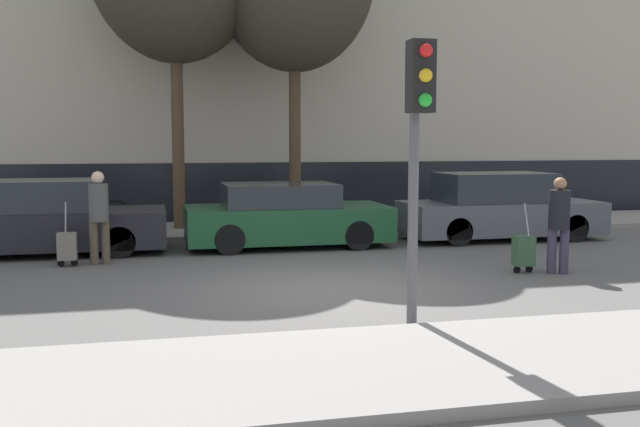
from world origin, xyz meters
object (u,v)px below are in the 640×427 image
at_px(parked_car_2, 499,209).
at_px(traffic_light, 418,125).
at_px(pedestrian_left, 99,212).
at_px(trolley_right, 524,251).
at_px(parked_bicycle, 91,215).
at_px(trolley_left, 67,246).
at_px(parked_car_0, 42,220).
at_px(pedestrian_right, 559,220).
at_px(parked_car_1, 285,216).

relative_size(parked_car_2, traffic_light, 1.33).
distance_m(pedestrian_left, trolley_right, 7.36).
xyz_separation_m(parked_car_2, parked_bicycle, (-8.87, 2.57, -0.19)).
relative_size(trolley_left, parked_bicycle, 0.64).
relative_size(parked_car_0, pedestrian_left, 2.74).
relative_size(trolley_left, pedestrian_right, 0.71).
relative_size(parked_car_0, traffic_light, 1.38).
bearing_deg(trolley_left, trolley_right, -17.57).
xyz_separation_m(parked_car_0, pedestrian_left, (1.15, -1.42, 0.27)).
height_order(pedestrian_left, pedestrian_right, pedestrian_left).
bearing_deg(parked_bicycle, trolley_right, -40.95).
height_order(pedestrian_left, trolley_right, pedestrian_left).
distance_m(parked_car_0, traffic_light, 8.69).
distance_m(traffic_light, parked_bicycle, 10.51).
height_order(parked_car_1, pedestrian_right, pedestrian_right).
distance_m(parked_car_0, parked_car_1, 4.75).
distance_m(pedestrian_left, traffic_light, 6.85).
bearing_deg(parked_car_0, trolley_right, -25.76).
bearing_deg(trolley_left, parked_car_2, 9.33).
distance_m(trolley_right, traffic_light, 4.71).
distance_m(parked_car_2, parked_bicycle, 9.24).
xyz_separation_m(pedestrian_left, trolley_right, (6.91, -2.47, -0.57)).
height_order(parked_car_0, trolley_left, parked_car_0).
xyz_separation_m(parked_car_1, traffic_light, (0.27, -6.84, 1.74)).
distance_m(parked_car_1, parked_car_2, 4.81).
relative_size(pedestrian_right, parked_bicycle, 0.90).
bearing_deg(pedestrian_left, parked_bicycle, 85.11).
distance_m(parked_car_0, pedestrian_right, 9.50).
distance_m(parked_car_0, pedestrian_left, 1.85).
bearing_deg(traffic_light, parked_bicycle, 114.76).
xyz_separation_m(pedestrian_left, parked_bicycle, (-0.46, 3.92, -0.44)).
bearing_deg(parked_car_1, pedestrian_left, -159.04).
distance_m(trolley_left, pedestrian_right, 8.38).
bearing_deg(trolley_right, traffic_light, -135.41).
xyz_separation_m(trolley_right, parked_bicycle, (-7.37, 6.39, 0.12)).
bearing_deg(parked_car_0, parked_car_2, -0.36).
bearing_deg(trolley_right, parked_bicycle, 139.05).
height_order(traffic_light, parked_bicycle, traffic_light).
relative_size(pedestrian_left, pedestrian_right, 1.04).
distance_m(parked_car_2, traffic_light, 8.37).
xyz_separation_m(pedestrian_left, trolley_left, (-0.54, -0.11, -0.58)).
bearing_deg(parked_car_0, trolley_left, -68.27).
height_order(parked_car_2, trolley_left, parked_car_2).
xyz_separation_m(trolley_left, parked_bicycle, (0.08, 4.04, 0.14)).
bearing_deg(trolley_right, pedestrian_left, 160.34).
height_order(pedestrian_left, trolley_left, pedestrian_left).
relative_size(trolley_left, trolley_right, 0.98).
xyz_separation_m(pedestrian_left, pedestrian_right, (7.43, -2.66, -0.04)).
bearing_deg(trolley_right, parked_car_0, 154.24).
relative_size(parked_car_2, pedestrian_left, 2.65).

